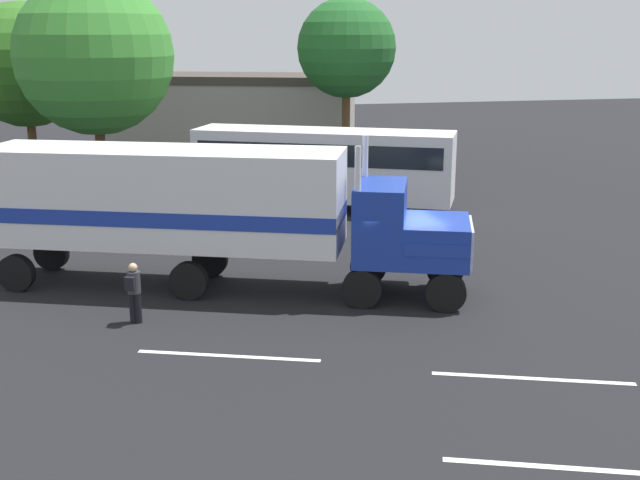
{
  "coord_description": "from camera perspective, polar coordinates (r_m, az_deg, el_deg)",
  "views": [
    {
      "loc": [
        -6.95,
        -20.73,
        7.41
      ],
      "look_at": [
        -2.06,
        0.57,
        1.6
      ],
      "focal_mm": 44.04,
      "sensor_mm": 36.0,
      "label": 1
    }
  ],
  "objects": [
    {
      "name": "ground_plane",
      "position": [
        23.08,
        5.31,
        -3.9
      ],
      "size": [
        120.0,
        120.0,
        0.0
      ],
      "primitive_type": "plane",
      "color": "black"
    },
    {
      "name": "lane_stripe_near",
      "position": [
        18.83,
        -6.68,
        -8.37
      ],
      "size": [
        4.18,
        1.69,
        0.01
      ],
      "primitive_type": "cube",
      "rotation": [
        0.0,
        0.0,
        -0.36
      ],
      "color": "silver",
      "rests_on": "ground_plane"
    },
    {
      "name": "lane_stripe_mid",
      "position": [
        18.18,
        15.18,
        -9.7
      ],
      "size": [
        4.18,
        1.69,
        0.01
      ],
      "primitive_type": "cube",
      "rotation": [
        0.0,
        0.0,
        -0.36
      ],
      "color": "silver",
      "rests_on": "ground_plane"
    },
    {
      "name": "lane_stripe_far",
      "position": [
        14.97,
        17.67,
        -15.53
      ],
      "size": [
        4.17,
        1.7,
        0.01
      ],
      "primitive_type": "cube",
      "rotation": [
        0.0,
        0.0,
        -0.36
      ],
      "color": "silver",
      "rests_on": "ground_plane"
    },
    {
      "name": "semi_truck",
      "position": [
        23.14,
        -8.64,
        2.53
      ],
      "size": [
        14.09,
        7.49,
        4.5
      ],
      "color": "#193399",
      "rests_on": "ground_plane"
    },
    {
      "name": "person_bystander",
      "position": [
        21.02,
        -13.36,
        -3.58
      ],
      "size": [
        0.41,
        0.48,
        1.63
      ],
      "color": "black",
      "rests_on": "ground_plane"
    },
    {
      "name": "parked_bus",
      "position": [
        33.54,
        0.25,
        5.73
      ],
      "size": [
        10.99,
        7.17,
        3.4
      ],
      "color": "silver",
      "rests_on": "ground_plane"
    },
    {
      "name": "parked_car",
      "position": [
        32.2,
        -21.86,
        1.98
      ],
      "size": [
        4.61,
        2.4,
        1.57
      ],
      "color": "#234C8C",
      "rests_on": "ground_plane"
    },
    {
      "name": "tree_left",
      "position": [
        43.06,
        -20.62,
        11.82
      ],
      "size": [
        6.23,
        6.23,
        8.92
      ],
      "color": "brown",
      "rests_on": "ground_plane"
    },
    {
      "name": "tree_center",
      "position": [
        42.11,
        1.94,
        13.74
      ],
      "size": [
        5.17,
        5.17,
        9.18
      ],
      "color": "brown",
      "rests_on": "ground_plane"
    },
    {
      "name": "tree_right",
      "position": [
        36.36,
        -16.09,
        12.74
      ],
      "size": [
        6.89,
        6.89,
        9.85
      ],
      "color": "brown",
      "rests_on": "ground_plane"
    },
    {
      "name": "building_backdrop",
      "position": [
        50.21,
        -6.61,
        9.35
      ],
      "size": [
        16.5,
        11.21,
        4.85
      ],
      "color": "#9E938C",
      "rests_on": "ground_plane"
    }
  ]
}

